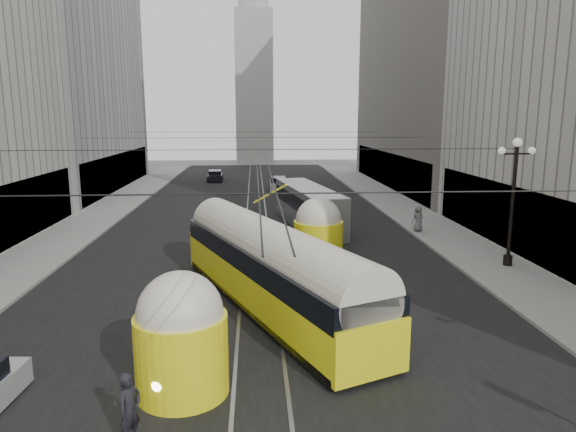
{
  "coord_description": "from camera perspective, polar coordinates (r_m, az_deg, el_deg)",
  "views": [
    {
      "loc": [
        -0.09,
        -6.18,
        7.52
      ],
      "look_at": [
        1.4,
        16.72,
        3.06
      ],
      "focal_mm": 32.0,
      "sensor_mm": 36.0,
      "label": 1
    }
  ],
  "objects": [
    {
      "name": "sedan_dark_far",
      "position": [
        61.68,
        -8.1,
        4.4
      ],
      "size": [
        1.82,
        4.06,
        1.26
      ],
      "color": "black",
      "rests_on": "ground"
    },
    {
      "name": "distant_tower",
      "position": [
        86.5,
        -3.79,
        15.9
      ],
      "size": [
        6.0,
        6.0,
        31.36
      ],
      "color": "#B2AFA8",
      "rests_on": "ground"
    },
    {
      "name": "catenary",
      "position": [
        37.71,
        -3.44,
        8.48
      ],
      "size": [
        25.0,
        72.0,
        0.23
      ],
      "color": "black",
      "rests_on": "ground"
    },
    {
      "name": "streetcar",
      "position": [
        20.26,
        -1.92,
        -5.65
      ],
      "size": [
        7.83,
        14.95,
        3.52
      ],
      "color": "#FFF816",
      "rests_on": "ground"
    },
    {
      "name": "city_bus",
      "position": [
        35.42,
        2.26,
        1.22
      ],
      "size": [
        4.0,
        11.17,
        2.77
      ],
      "color": "gray",
      "rests_on": "ground"
    },
    {
      "name": "sidewalk_right",
      "position": [
        44.51,
        12.1,
        1.11
      ],
      "size": [
        4.0,
        72.0,
        0.15
      ],
      "primitive_type": "cube",
      "color": "gray",
      "rests_on": "ground"
    },
    {
      "name": "sedan_white_far",
      "position": [
        53.83,
        -1.1,
        3.59
      ],
      "size": [
        1.89,
        4.24,
        1.32
      ],
      "color": "silver",
      "rests_on": "ground"
    },
    {
      "name": "pedestrian_sidewalk_right",
      "position": [
        34.45,
        14.25,
        -0.27
      ],
      "size": [
        0.95,
        0.76,
        1.69
      ],
      "primitive_type": "imported",
      "rotation": [
        0.0,
        0.0,
        3.49
      ],
      "color": "slate",
      "rests_on": "sidewalk_right"
    },
    {
      "name": "road",
      "position": [
        39.41,
        -3.52,
        -0.04
      ],
      "size": [
        20.0,
        85.0,
        0.02
      ],
      "primitive_type": "cube",
      "color": "black",
      "rests_on": "ground"
    },
    {
      "name": "rail_right",
      "position": [
        39.42,
        -2.43,
        -0.02
      ],
      "size": [
        0.12,
        85.0,
        0.04
      ],
      "primitive_type": "cube",
      "color": "gray",
      "rests_on": "ground"
    },
    {
      "name": "sidewalk_left",
      "position": [
        44.46,
        -19.21,
        0.73
      ],
      "size": [
        4.0,
        72.0,
        0.15
      ],
      "primitive_type": "cube",
      "color": "gray",
      "rests_on": "ground"
    },
    {
      "name": "lamppost_right_mid",
      "position": [
        27.57,
        23.74,
        2.18
      ],
      "size": [
        1.86,
        0.44,
        6.37
      ],
      "color": "black",
      "rests_on": "sidewalk_right"
    },
    {
      "name": "rail_left",
      "position": [
        39.41,
        -4.61,
        -0.05
      ],
      "size": [
        0.12,
        85.0,
        0.04
      ],
      "primitive_type": "cube",
      "color": "gray",
      "rests_on": "ground"
    },
    {
      "name": "building_left_far",
      "position": [
        58.12,
        -24.83,
        16.72
      ],
      "size": [
        12.6,
        28.6,
        28.6
      ],
      "color": "#999999",
      "rests_on": "ground"
    },
    {
      "name": "building_right_far",
      "position": [
        58.45,
        17.42,
        19.15
      ],
      "size": [
        12.6,
        32.6,
        32.6
      ],
      "color": "#514C47",
      "rests_on": "ground"
    },
    {
      "name": "pedestrian_crossing_a",
      "position": [
        13.14,
        -17.16,
        -19.85
      ],
      "size": [
        0.69,
        0.77,
        1.78
      ],
      "primitive_type": "imported",
      "rotation": [
        0.0,
        0.0,
        1.07
      ],
      "color": "black",
      "rests_on": "ground"
    }
  ]
}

